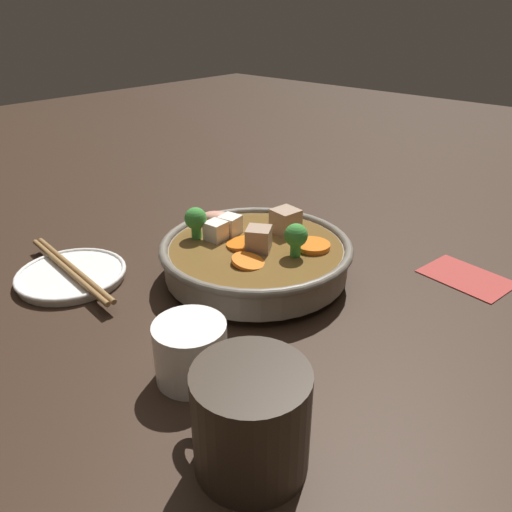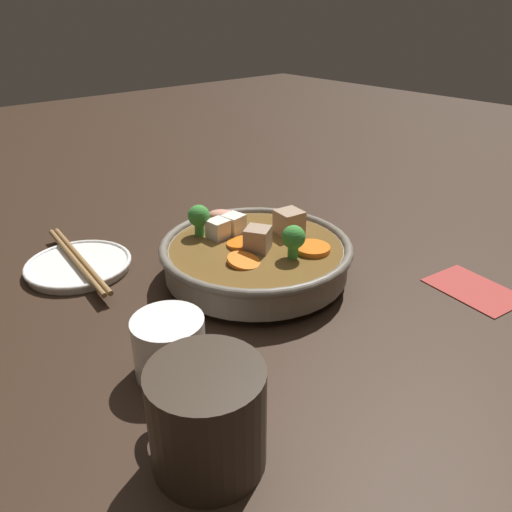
{
  "view_description": "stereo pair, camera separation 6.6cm",
  "coord_description": "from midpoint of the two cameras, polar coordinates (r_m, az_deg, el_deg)",
  "views": [
    {
      "loc": [
        -0.4,
        0.43,
        0.33
      ],
      "look_at": [
        0.0,
        0.0,
        0.03
      ],
      "focal_mm": 35.0,
      "sensor_mm": 36.0,
      "label": 1
    },
    {
      "loc": [
        -0.44,
        0.39,
        0.33
      ],
      "look_at": [
        0.0,
        0.0,
        0.03
      ],
      "focal_mm": 35.0,
      "sensor_mm": 36.0,
      "label": 2
    }
  ],
  "objects": [
    {
      "name": "chopsticks_pair",
      "position": [
        0.72,
        -22.98,
        -1.41
      ],
      "size": [
        0.23,
        0.04,
        0.01
      ],
      "color": "olive",
      "rests_on": "side_saucer"
    },
    {
      "name": "stirfry_bowl",
      "position": [
        0.66,
        -2.89,
        0.13
      ],
      "size": [
        0.25,
        0.25,
        0.09
      ],
      "color": "slate",
      "rests_on": "ground_plane"
    },
    {
      "name": "dark_mug",
      "position": [
        0.41,
        -5.62,
        -18.2
      ],
      "size": [
        0.12,
        0.09,
        0.09
      ],
      "color": "#33281E",
      "rests_on": "ground_plane"
    },
    {
      "name": "napkin",
      "position": [
        0.72,
        20.54,
        -2.34
      ],
      "size": [
        0.12,
        0.09,
        0.0
      ],
      "color": "#A33833",
      "rests_on": "ground_plane"
    },
    {
      "name": "side_saucer",
      "position": [
        0.72,
        -22.84,
        -2.08
      ],
      "size": [
        0.14,
        0.14,
        0.01
      ],
      "color": "white",
      "rests_on": "ground_plane"
    },
    {
      "name": "ground_plane",
      "position": [
        0.67,
        -2.8,
        -2.52
      ],
      "size": [
        3.0,
        3.0,
        0.0
      ],
      "primitive_type": "plane",
      "color": "black"
    },
    {
      "name": "tea_cup",
      "position": [
        0.5,
        -11.31,
        -10.71
      ],
      "size": [
        0.07,
        0.07,
        0.06
      ],
      "color": "white",
      "rests_on": "ground_plane"
    }
  ]
}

